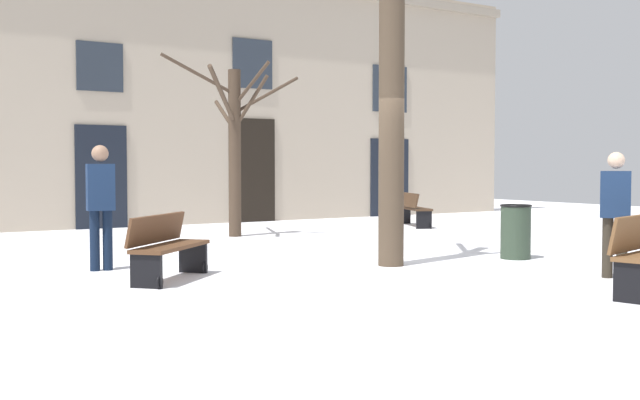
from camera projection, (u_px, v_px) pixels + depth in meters
The scene contains 9 objects.
ground_plane at pixel (376, 260), 12.06m from camera, with size 35.23×35.23×0.00m, color white.
building_facade at pixel (175, 91), 19.23m from camera, with size 22.02×0.60×6.69m.
tree_near_facade at pixel (393, 91), 11.35m from camera, with size 1.01×1.79×5.24m.
tree_foreground at pixel (235, 143), 16.03m from camera, with size 3.19×2.37×3.79m.
litter_bin at pixel (516, 231), 12.23m from camera, with size 0.50×0.50×0.88m.
bench_far_corner at pixel (411, 208), 18.82m from camera, with size 1.06×1.83×0.84m.
bench_back_to_back_right at pixel (167, 247), 9.97m from camera, with size 1.44×1.40×0.87m.
person_by_shop_door at pixel (615, 208), 10.10m from camera, with size 0.40×0.44×1.69m.
person_strolling at pixel (101, 200), 10.83m from camera, with size 0.41×0.27×1.80m.
Camera 1 is at (-7.12, -9.71, 1.51)m, focal length 42.58 mm.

